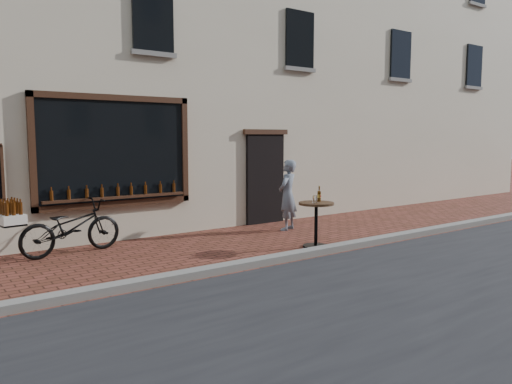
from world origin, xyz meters
TOP-DOWN VIEW (x-y plane):
  - ground at (0.00, 0.00)m, footprint 90.00×90.00m
  - kerb at (0.00, 0.20)m, footprint 90.00×0.25m
  - shop_building at (0.00, 6.50)m, footprint 28.00×6.20m
  - cargo_bicycle at (-3.01, 2.88)m, footprint 2.23×0.93m
  - bistro_table at (1.04, 0.68)m, footprint 0.68×0.68m
  - pedestrian at (1.75, 2.40)m, footprint 0.70×0.61m

SIDE VIEW (x-z plane):
  - ground at x=0.00m, z-range 0.00..0.00m
  - kerb at x=0.00m, z-range 0.00..0.12m
  - cargo_bicycle at x=-3.01m, z-range -0.02..1.03m
  - bistro_table at x=1.04m, z-range 0.04..1.21m
  - pedestrian at x=1.75m, z-range 0.00..1.62m
  - shop_building at x=0.00m, z-range 0.00..10.00m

